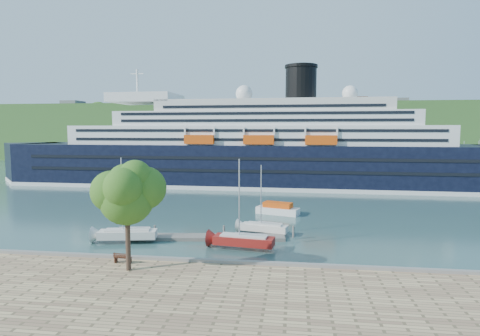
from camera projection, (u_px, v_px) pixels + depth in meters
name	position (u px, v px, depth m)	size (l,w,h in m)	color
ground	(176.00, 270.00, 38.41)	(400.00, 400.00, 0.00)	#2D504F
far_hillside	(269.00, 132.00, 180.25)	(400.00, 50.00, 24.00)	#335622
quay_coping	(175.00, 259.00, 38.10)	(220.00, 0.50, 0.30)	slate
cruise_ship	(244.00, 127.00, 94.56)	(124.96, 18.20, 28.06)	black
park_bench	(123.00, 257.00, 37.45)	(1.70, 0.70, 1.09)	#4C2515
promenade_tree	(127.00, 211.00, 35.07)	(6.41, 6.41, 10.62)	#2E5716
floating_pontoon	(207.00, 237.00, 49.27)	(19.14, 2.34, 0.43)	gray
sailboat_white_near	(127.00, 202.00, 47.31)	(7.49, 2.08, 9.68)	silver
sailboat_red	(244.00, 207.00, 44.57)	(7.53, 2.09, 9.73)	maroon
sailboat_white_far	(264.00, 202.00, 51.04)	(6.61, 1.83, 8.53)	silver
tender_launch	(278.00, 208.00, 63.65)	(6.81, 2.33, 1.88)	#DA490C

